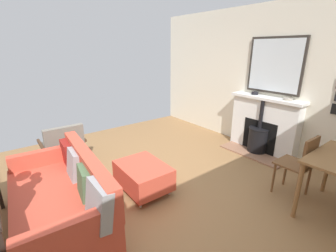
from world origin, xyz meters
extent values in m
cube|color=olive|center=(0.00, 0.00, 0.00)|extent=(5.73, 5.57, 0.01)
cube|color=silver|center=(-2.87, 0.00, 1.36)|extent=(0.12, 5.57, 2.71)
cube|color=#93664C|center=(-2.37, 0.27, 0.01)|extent=(0.39, 1.22, 0.03)
cube|color=white|center=(-2.68, 0.27, 0.52)|extent=(0.24, 1.29, 1.03)
cube|color=black|center=(-2.58, 0.27, 0.33)|extent=(0.06, 0.66, 0.60)
cylinder|color=black|center=(-2.54, 0.27, 0.26)|extent=(0.36, 0.36, 0.45)
cylinder|color=black|center=(-2.54, 0.27, 0.49)|extent=(0.38, 0.38, 0.02)
cylinder|color=black|center=(-2.54, 0.27, 0.77)|extent=(0.07, 0.07, 0.53)
cube|color=white|center=(-2.66, 0.27, 1.06)|extent=(0.29, 1.37, 0.05)
cube|color=#2D2823|center=(-2.78, 0.27, 1.64)|extent=(0.04, 1.02, 0.99)
cube|color=silver|center=(-2.76, 0.27, 1.64)|extent=(0.01, 0.94, 0.91)
cylinder|color=black|center=(-2.69, -0.01, 1.11)|extent=(0.13, 0.13, 0.05)
torus|color=black|center=(-2.69, -0.01, 1.13)|extent=(0.13, 0.13, 0.01)
cylinder|color=#9E9384|center=(-2.69, 0.63, 1.10)|extent=(0.15, 0.15, 0.04)
torus|color=#9E9384|center=(-2.69, 0.63, 1.12)|extent=(0.15, 0.15, 0.01)
cylinder|color=#B2B2B7|center=(1.31, -0.78, 0.05)|extent=(0.04, 0.04, 0.10)
cylinder|color=#B2B2B7|center=(0.61, -0.73, 0.05)|extent=(0.04, 0.04, 0.10)
cylinder|color=#B2B2B7|center=(0.72, 0.75, 0.05)|extent=(0.04, 0.04, 0.10)
cube|color=#D14C38|center=(1.01, -0.02, 0.26)|extent=(1.00, 1.81, 0.32)
cube|color=#D14C38|center=(0.64, 0.01, 0.61)|extent=(0.27, 1.76, 0.38)
cube|color=#D14C38|center=(0.96, -0.83, 0.52)|extent=(0.84, 0.18, 0.21)
cube|color=#D14C38|center=(1.07, 0.80, 0.52)|extent=(0.84, 0.18, 0.21)
cube|color=maroon|center=(0.69, -0.64, 0.57)|extent=(0.14, 0.34, 0.34)
cube|color=#99999E|center=(0.72, -0.24, 0.57)|extent=(0.18, 0.36, 0.36)
cube|color=#4C6B47|center=(0.75, 0.23, 0.57)|extent=(0.18, 0.35, 0.34)
cube|color=#99999E|center=(0.79, 0.70, 0.59)|extent=(0.17, 0.39, 0.40)
cylinder|color=#B2B2B7|center=(0.11, -0.32, 0.04)|extent=(0.03, 0.03, 0.09)
cylinder|color=#B2B2B7|center=(0.13, 0.30, 0.04)|extent=(0.03, 0.03, 0.09)
cylinder|color=#B2B2B7|center=(-0.35, -0.31, 0.04)|extent=(0.03, 0.03, 0.09)
cylinder|color=#B2B2B7|center=(-0.34, 0.31, 0.04)|extent=(0.03, 0.03, 0.09)
cube|color=#D14C38|center=(-0.11, 0.00, 0.24)|extent=(0.59, 0.78, 0.31)
cube|color=#4C3321|center=(0.30, -1.75, 0.17)|extent=(0.04, 0.04, 0.34)
cube|color=#4C3321|center=(0.81, -1.76, 0.17)|extent=(0.04, 0.04, 0.34)
cube|color=#4C3321|center=(0.31, -1.27, 0.17)|extent=(0.04, 0.04, 0.34)
cube|color=#4C3321|center=(0.82, -1.28, 0.17)|extent=(0.04, 0.04, 0.34)
cube|color=slate|center=(0.56, -1.52, 0.36)|extent=(0.61, 0.57, 0.08)
cube|color=slate|center=(0.56, -1.27, 0.58)|extent=(0.60, 0.12, 0.37)
cube|color=#4C3321|center=(0.24, -1.51, 0.45)|extent=(0.05, 0.53, 0.04)
cube|color=#4C3321|center=(0.88, -1.52, 0.45)|extent=(0.05, 0.53, 0.04)
cylinder|color=olive|center=(-2.11, 1.58, 0.36)|extent=(0.05, 0.05, 0.73)
cylinder|color=olive|center=(-1.24, 1.58, 0.36)|extent=(0.05, 0.05, 0.73)
cylinder|color=brown|center=(-1.84, 1.16, 0.23)|extent=(0.03, 0.03, 0.45)
cylinder|color=brown|center=(-1.52, 1.15, 0.23)|extent=(0.03, 0.03, 0.45)
cylinder|color=brown|center=(-1.83, 1.48, 0.23)|extent=(0.03, 0.03, 0.45)
cylinder|color=brown|center=(-1.51, 1.47, 0.23)|extent=(0.03, 0.03, 0.45)
cube|color=brown|center=(-1.68, 1.31, 0.46)|extent=(0.41, 0.41, 0.02)
cube|color=brown|center=(-1.67, 1.48, 0.68)|extent=(0.36, 0.04, 0.41)
cube|color=black|center=(-2.79, 1.33, 1.04)|extent=(0.02, 0.12, 0.16)
camera|label=1|loc=(1.38, 2.48, 1.94)|focal=24.86mm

